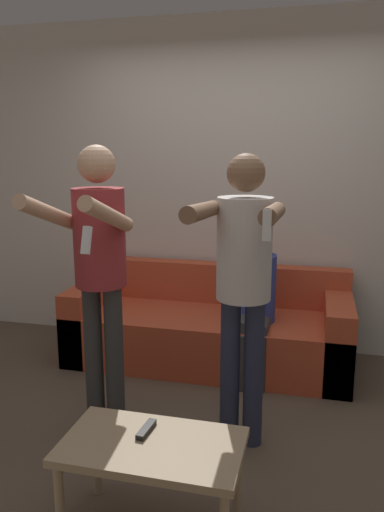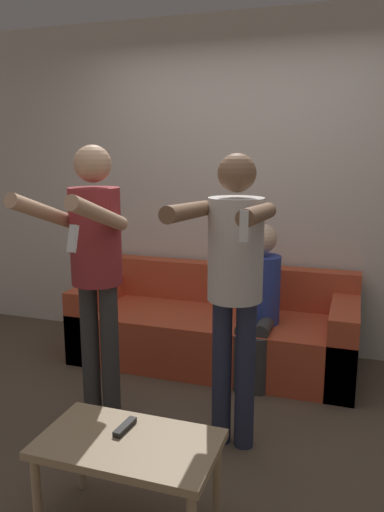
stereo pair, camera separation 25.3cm
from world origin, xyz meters
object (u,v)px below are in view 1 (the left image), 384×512
object	(u,v)px
person_standing_left	(99,258)
person_standing_right	(243,271)
coffee_table	(152,454)
remote_on_table	(146,429)
person_seated	(255,295)
couch	(209,329)

from	to	relation	value
person_standing_left	person_standing_right	distance (m)	0.83
coffee_table	remote_on_table	bearing A→B (deg)	124.70
person_seated	couch	bearing A→B (deg)	155.29
person_standing_right	coffee_table	world-z (taller)	person_standing_right
couch	coffee_table	xyz separation A→B (m)	(0.15, -1.87, 0.12)
couch	person_seated	xyz separation A→B (m)	(0.38, -0.18, 0.36)
person_standing_right	person_seated	bearing A→B (deg)	92.16
couch	person_standing_right	bearing A→B (deg)	-69.30
person_standing_left	person_seated	world-z (taller)	person_standing_left
couch	person_seated	distance (m)	0.55
person_standing_right	coffee_table	distance (m)	1.03
couch	person_seated	size ratio (longest dim) A/B	1.90
person_seated	remote_on_table	xyz separation A→B (m)	(-0.28, -1.62, -0.17)
coffee_table	person_standing_right	bearing A→B (deg)	70.85
person_standing_left	person_standing_right	world-z (taller)	person_standing_left
remote_on_table	person_seated	bearing A→B (deg)	80.13
couch	person_standing_right	world-z (taller)	person_standing_right
person_standing_right	coffee_table	xyz separation A→B (m)	(-0.27, -0.77, -0.64)
couch	coffee_table	distance (m)	1.88
person_seated	coffee_table	distance (m)	1.72
couch	person_standing_right	xyz separation A→B (m)	(0.42, -1.10, 0.76)
person_seated	remote_on_table	distance (m)	1.65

